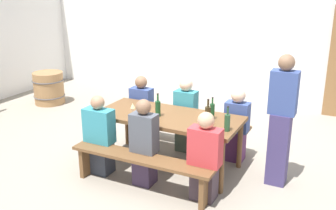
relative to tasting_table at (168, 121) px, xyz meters
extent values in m
plane|color=gray|center=(0.00, 0.00, -0.68)|extent=(24.00, 24.00, 0.00)
cube|color=white|center=(0.00, 3.47, 0.92)|extent=(14.00, 0.20, 3.20)
cube|color=brown|center=(0.00, 0.00, 0.05)|extent=(2.00, 0.90, 0.05)
cylinder|color=brown|center=(-0.92, -0.39, -0.33)|extent=(0.07, 0.07, 0.70)
cylinder|color=brown|center=(0.92, -0.39, -0.33)|extent=(0.07, 0.07, 0.70)
cylinder|color=brown|center=(-0.92, 0.39, -0.33)|extent=(0.07, 0.07, 0.70)
cylinder|color=brown|center=(0.92, 0.39, -0.33)|extent=(0.07, 0.07, 0.70)
cube|color=brown|center=(0.00, -0.75, -0.25)|extent=(1.90, 0.30, 0.04)
cube|color=brown|center=(-0.85, -0.75, -0.47)|extent=(0.06, 0.24, 0.41)
cube|color=brown|center=(0.85, -0.75, -0.47)|extent=(0.06, 0.24, 0.41)
cube|color=brown|center=(0.00, 0.75, -0.25)|extent=(1.90, 0.30, 0.04)
cube|color=brown|center=(-0.85, 0.75, -0.47)|extent=(0.06, 0.24, 0.41)
cube|color=brown|center=(0.85, 0.75, -0.47)|extent=(0.06, 0.24, 0.41)
cylinder|color=#234C2D|center=(0.90, -0.19, 0.18)|extent=(0.07, 0.07, 0.21)
cylinder|color=#234C2D|center=(0.90, -0.19, 0.33)|extent=(0.03, 0.03, 0.09)
cylinder|color=black|center=(0.90, -0.19, 0.39)|extent=(0.03, 0.03, 0.01)
cylinder|color=#332814|center=(0.60, -0.05, 0.19)|extent=(0.08, 0.08, 0.22)
cylinder|color=#332814|center=(0.60, -0.05, 0.34)|extent=(0.03, 0.03, 0.09)
cylinder|color=black|center=(0.60, -0.05, 0.40)|extent=(0.03, 0.03, 0.01)
cylinder|color=#194723|center=(0.59, 0.13, 0.18)|extent=(0.07, 0.07, 0.22)
cylinder|color=#194723|center=(0.59, 0.13, 0.33)|extent=(0.02, 0.02, 0.08)
cylinder|color=black|center=(0.59, 0.13, 0.38)|extent=(0.03, 0.03, 0.01)
cylinder|color=#194723|center=(-0.11, -0.09, 0.18)|extent=(0.07, 0.07, 0.21)
cylinder|color=#194723|center=(-0.11, -0.09, 0.34)|extent=(0.03, 0.03, 0.10)
cylinder|color=black|center=(-0.11, -0.09, 0.39)|extent=(0.03, 0.03, 0.01)
cylinder|color=silver|center=(-0.40, 0.05, 0.08)|extent=(0.06, 0.06, 0.01)
cylinder|color=silver|center=(-0.40, 0.05, 0.12)|extent=(0.01, 0.01, 0.08)
cone|color=beige|center=(-0.40, 0.05, 0.20)|extent=(0.06, 0.06, 0.09)
cylinder|color=silver|center=(-0.45, -0.18, 0.08)|extent=(0.06, 0.06, 0.01)
cylinder|color=silver|center=(-0.45, -0.18, 0.12)|extent=(0.01, 0.01, 0.09)
cone|color=beige|center=(-0.45, -0.18, 0.20)|extent=(0.07, 0.07, 0.07)
cube|color=#2E333E|center=(-0.73, -0.60, -0.45)|extent=(0.30, 0.24, 0.45)
cube|color=teal|center=(-0.73, -0.60, 0.01)|extent=(0.41, 0.20, 0.46)
sphere|color=#A87A5B|center=(-0.73, -0.60, 0.33)|extent=(0.18, 0.18, 0.18)
cube|color=#392A44|center=(-0.04, -0.60, -0.45)|extent=(0.25, 0.24, 0.45)
cube|color=#4C515B|center=(-0.04, -0.60, 0.02)|extent=(0.33, 0.20, 0.50)
sphere|color=#846047|center=(-0.04, -0.60, 0.37)|extent=(0.19, 0.19, 0.19)
cube|color=#42343D|center=(0.78, -0.60, -0.45)|extent=(0.29, 0.24, 0.45)
cube|color=#C6383D|center=(0.78, -0.60, 0.00)|extent=(0.38, 0.20, 0.45)
sphere|color=tan|center=(0.78, -0.60, 0.33)|extent=(0.20, 0.20, 0.20)
cube|color=#533D55|center=(-0.77, 0.60, -0.45)|extent=(0.26, 0.24, 0.45)
cube|color=#384C8C|center=(-0.77, 0.60, 0.00)|extent=(0.35, 0.20, 0.45)
sphere|color=#846047|center=(-0.77, 0.60, 0.32)|extent=(0.20, 0.20, 0.20)
cube|color=#485746|center=(0.00, 0.60, -0.45)|extent=(0.25, 0.24, 0.45)
cube|color=teal|center=(0.00, 0.60, 0.02)|extent=(0.33, 0.20, 0.50)
sphere|color=beige|center=(0.00, 0.60, 0.37)|extent=(0.20, 0.20, 0.20)
cube|color=#522753|center=(0.80, 0.60, -0.45)|extent=(0.25, 0.24, 0.45)
cube|color=#384C8C|center=(0.80, 0.60, -0.01)|extent=(0.34, 0.20, 0.43)
sphere|color=beige|center=(0.80, 0.60, 0.31)|extent=(0.21, 0.21, 0.21)
cube|color=#3F3666|center=(1.48, 0.19, -0.20)|extent=(0.25, 0.24, 0.95)
cube|color=#384C8C|center=(1.48, 0.19, 0.54)|extent=(0.33, 0.20, 0.54)
sphere|color=#846047|center=(1.48, 0.19, 0.91)|extent=(0.20, 0.20, 0.20)
cylinder|color=#9E7247|center=(-3.58, 1.49, -0.34)|extent=(0.62, 0.62, 0.67)
torus|color=#4C4C51|center=(-3.58, 1.49, -0.17)|extent=(0.66, 0.66, 0.02)
torus|color=#4C4C51|center=(-3.58, 1.49, -0.51)|extent=(0.66, 0.66, 0.02)
camera|label=1|loc=(2.25, -4.50, 1.85)|focal=41.63mm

